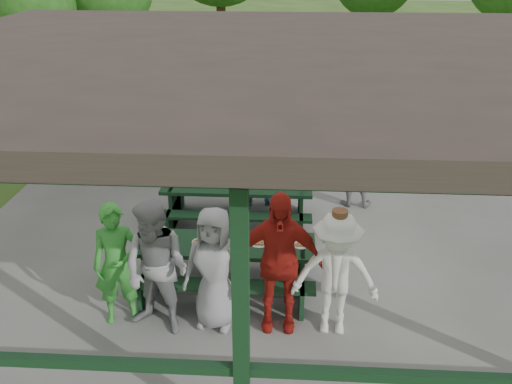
# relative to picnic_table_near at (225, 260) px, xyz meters

# --- Properties ---
(ground) EXTENTS (90.00, 90.00, 0.00)m
(ground) POSITION_rel_picnic_table_near_xyz_m (0.46, 1.20, -0.57)
(ground) COLOR #2D4B17
(ground) RESTS_ON ground
(concrete_slab) EXTENTS (10.00, 8.00, 0.10)m
(concrete_slab) POSITION_rel_picnic_table_near_xyz_m (0.46, 1.20, -0.52)
(concrete_slab) COLOR slate
(concrete_slab) RESTS_ON ground
(pavilion_structure) EXTENTS (10.60, 8.60, 3.24)m
(pavilion_structure) POSITION_rel_picnic_table_near_xyz_m (0.46, 1.20, 2.60)
(pavilion_structure) COLOR black
(pavilion_structure) RESTS_ON concrete_slab
(picnic_table_near) EXTENTS (2.52, 1.39, 0.75)m
(picnic_table_near) POSITION_rel_picnic_table_near_xyz_m (0.00, 0.00, 0.00)
(picnic_table_near) COLOR black
(picnic_table_near) RESTS_ON concrete_slab
(picnic_table_far) EXTENTS (2.58, 1.39, 0.75)m
(picnic_table_far) POSITION_rel_picnic_table_near_xyz_m (-0.02, 2.00, 0.00)
(picnic_table_far) COLOR black
(picnic_table_far) RESTS_ON concrete_slab
(table_setting) EXTENTS (2.43, 0.45, 0.10)m
(table_setting) POSITION_rel_picnic_table_near_xyz_m (-0.08, 0.01, 0.31)
(table_setting) COLOR white
(table_setting) RESTS_ON picnic_table_near
(contestant_green) EXTENTS (0.69, 0.54, 1.68)m
(contestant_green) POSITION_rel_picnic_table_near_xyz_m (-1.29, -0.77, 0.37)
(contestant_green) COLOR #308B2E
(contestant_green) RESTS_ON concrete_slab
(contestant_grey_left) EXTENTS (1.05, 0.93, 1.81)m
(contestant_grey_left) POSITION_rel_picnic_table_near_xyz_m (-0.74, -0.94, 0.43)
(contestant_grey_left) COLOR gray
(contestant_grey_left) RESTS_ON concrete_slab
(contestant_grey_mid) EXTENTS (0.90, 0.68, 1.66)m
(contestant_grey_mid) POSITION_rel_picnic_table_near_xyz_m (-0.04, -0.78, 0.36)
(contestant_grey_mid) COLOR gray
(contestant_grey_mid) RESTS_ON concrete_slab
(contestant_red) EXTENTS (1.12, 0.47, 1.90)m
(contestant_red) POSITION_rel_picnic_table_near_xyz_m (0.75, -0.76, 0.48)
(contestant_red) COLOR #9E1B14
(contestant_red) RESTS_ON concrete_slab
(contestant_white_fedora) EXTENTS (1.13, 0.71, 1.73)m
(contestant_white_fedora) POSITION_rel_picnic_table_near_xyz_m (1.47, -0.84, 0.37)
(contestant_white_fedora) COLOR silver
(contestant_white_fedora) RESTS_ON concrete_slab
(spectator_lblue) EXTENTS (1.49, 0.65, 1.55)m
(spectator_lblue) POSITION_rel_picnic_table_near_xyz_m (0.30, 2.87, 0.30)
(spectator_lblue) COLOR #86AAD0
(spectator_lblue) RESTS_ON concrete_slab
(spectator_blue) EXTENTS (0.68, 0.46, 1.83)m
(spectator_blue) POSITION_rel_picnic_table_near_xyz_m (-1.16, 3.53, 0.44)
(spectator_blue) COLOR #3A4997
(spectator_blue) RESTS_ON concrete_slab
(spectator_grey) EXTENTS (0.78, 0.62, 1.51)m
(spectator_grey) POSITION_rel_picnic_table_near_xyz_m (2.09, 2.94, 0.28)
(spectator_grey) COLOR gray
(spectator_grey) RESTS_ON concrete_slab
(pickup_truck) EXTENTS (5.68, 3.63, 1.46)m
(pickup_truck) POSITION_rel_picnic_table_near_xyz_m (1.34, 10.52, 0.16)
(pickup_truck) COLOR silver
(pickup_truck) RESTS_ON ground
(farm_trailer) EXTENTS (3.68, 1.98, 1.27)m
(farm_trailer) POSITION_rel_picnic_table_near_xyz_m (-2.42, 9.75, 0.06)
(farm_trailer) COLOR navy
(farm_trailer) RESTS_ON ground
(tree_edge_left) EXTENTS (2.71, 2.71, 4.24)m
(tree_edge_left) POSITION_rel_picnic_table_near_xyz_m (-7.68, 12.15, 2.28)
(tree_edge_left) COLOR #332014
(tree_edge_left) RESTS_ON ground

